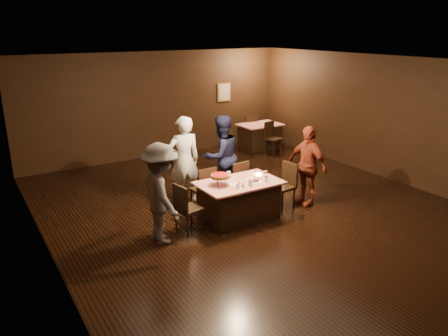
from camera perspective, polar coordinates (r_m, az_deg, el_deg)
The scene contains 23 objects.
room at distance 8.39m, azimuth 5.10°, elevation 7.62°, with size 10.00×10.04×3.02m.
main_table at distance 8.60m, azimuth 1.96°, elevation -4.25°, with size 1.60×1.00×0.77m, color #B4190C.
back_table at distance 13.69m, azimuth 4.68°, elevation 4.16°, with size 1.30×0.90×0.77m, color #AC0B0B.
chair_far_left at distance 8.97m, azimuth -2.82°, elevation -2.69°, with size 0.42×0.42×0.95m, color black.
chair_far_right at distance 9.35m, azimuth 1.47°, elevation -1.78°, with size 0.42×0.42×0.95m, color black.
chair_end_left at distance 8.05m, azimuth -4.59°, elevation -5.21°, with size 0.42×0.42×0.95m, color black.
chair_end_right at distance 9.18m, azimuth 7.70°, elevation -2.33°, with size 0.42×0.42×0.95m, color black.
chair_back_near at distance 13.13m, azimuth 6.50°, elevation 3.91°, with size 0.42×0.42×0.95m, color black.
chair_back_far at distance 14.14m, azimuth 3.25°, elevation 5.01°, with size 0.42×0.42×0.95m, color black.
diner_white_jacket at distance 9.21m, azimuth -5.25°, elevation 0.96°, with size 0.70×0.46×1.91m, color white.
diner_navy_hoodie at distance 9.61m, azimuth -0.36°, elevation 1.55°, with size 0.89×0.70×1.84m, color #141632.
diner_grey_knit at distance 7.58m, azimuth -8.22°, elevation -3.38°, with size 1.16×0.67×1.80m, color #515155.
diner_red_shirt at distance 9.34m, azimuth 10.79°, elevation 0.31°, with size 1.00×0.42×1.71m, color maroon.
pizza_stand at distance 8.24m, azimuth -0.50°, elevation -1.05°, with size 0.38×0.38×0.22m.
plate_with_slice at distance 8.45m, azimuth 4.08°, elevation -1.72°, with size 0.25×0.25×0.06m.
plate_empty at distance 8.87m, azimuth 4.41°, elevation -0.88°, with size 0.25×0.25×0.01m, color white.
glass_front_left at distance 8.23m, azimuth 3.45°, elevation -1.92°, with size 0.08×0.08×0.14m, color silver.
glass_front_right at distance 8.49m, azimuth 5.46°, elevation -1.33°, with size 0.08×0.08×0.14m, color silver.
glass_amber at distance 8.73m, azimuth 5.46°, elevation -0.79°, with size 0.08×0.08×0.14m, color #BF7F26.
glass_back at distance 8.65m, azimuth 0.62°, elevation -0.89°, with size 0.08×0.08×0.14m, color silver.
condiments at distance 8.13m, azimuth 2.05°, elevation -2.32°, with size 0.17×0.10×0.09m.
napkin_center at distance 8.62m, azimuth 3.65°, elevation -1.46°, with size 0.16×0.16×0.01m, color white.
napkin_left at distance 8.34m, azimuth 1.32°, elevation -2.10°, with size 0.16×0.16×0.01m, color white.
Camera 1 is at (-4.96, -6.60, 3.63)m, focal length 35.00 mm.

